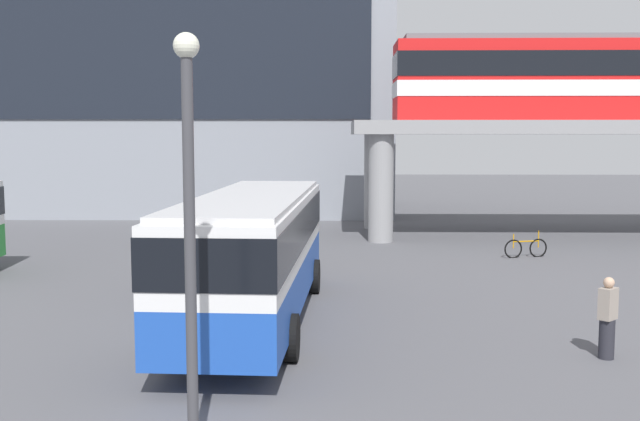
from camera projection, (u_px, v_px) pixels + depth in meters
ground_plane at (256, 259)px, 27.61m from camera, size 120.00×120.00×0.00m
station_building at (171, 46)px, 45.74m from camera, size 27.14×13.54×20.49m
elevated_platform at (639, 139)px, 33.68m from camera, size 26.45×6.25×5.31m
train at (600, 78)px, 33.43m from camera, size 18.86×2.96×3.84m
bus_main at (254, 244)px, 18.03m from camera, size 3.11×11.14×3.22m
bicycle_orange at (526, 248)px, 27.92m from camera, size 1.75×0.50×1.04m
pedestrian_at_kerb at (607, 320)px, 15.21m from camera, size 0.47×0.46×1.73m
lamp_post at (189, 213)px, 10.13m from camera, size 0.36×0.36×6.05m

